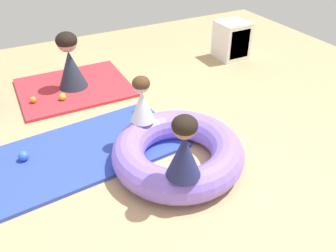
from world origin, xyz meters
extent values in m
plane|color=tan|center=(0.00, 0.00, 0.00)|extent=(8.00, 8.00, 0.00)
cube|color=#2D47B7|center=(-0.60, 0.67, 0.02)|extent=(1.96, 1.17, 0.04)
cube|color=red|center=(-0.35, 2.06, 0.02)|extent=(1.43, 1.21, 0.04)
torus|color=#8466E0|center=(0.11, 0.05, 0.15)|extent=(1.25, 1.25, 0.31)
cone|color=white|center=(-0.04, 0.51, 0.47)|extent=(0.32, 0.32, 0.32)
sphere|color=beige|center=(-0.04, 0.51, 0.70)|extent=(0.16, 0.16, 0.16)
ellipsoid|color=#472D19|center=(-0.04, 0.51, 0.72)|extent=(0.17, 0.17, 0.14)
cone|color=navy|center=(-0.08, -0.38, 0.49)|extent=(0.36, 0.36, 0.37)
sphere|color=#936647|center=(-0.08, -0.38, 0.76)|extent=(0.19, 0.19, 0.19)
ellipsoid|color=black|center=(-0.08, -0.38, 0.78)|extent=(0.20, 0.20, 0.16)
cone|color=#232D3D|center=(-0.35, 2.06, 0.29)|extent=(0.53, 0.53, 0.50)
sphere|color=tan|center=(-0.35, 2.06, 0.65)|extent=(0.25, 0.25, 0.25)
ellipsoid|color=black|center=(-0.35, 2.06, 0.67)|extent=(0.27, 0.27, 0.21)
sphere|color=orange|center=(-0.90, 1.87, 0.08)|extent=(0.08, 0.08, 0.08)
sphere|color=blue|center=(-1.19, 0.77, 0.09)|extent=(0.10, 0.10, 0.10)
sphere|color=yellow|center=(-0.57, 1.77, 0.08)|extent=(0.09, 0.09, 0.09)
sphere|color=teal|center=(0.15, 1.06, 0.09)|extent=(0.10, 0.10, 0.10)
cube|color=white|center=(2.13, 1.98, 0.28)|extent=(0.44, 0.44, 0.56)
cube|color=#2D2D33|center=(2.13, 1.85, 0.28)|extent=(0.34, 0.20, 0.44)
camera|label=1|loc=(-1.19, -2.21, 2.22)|focal=37.55mm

